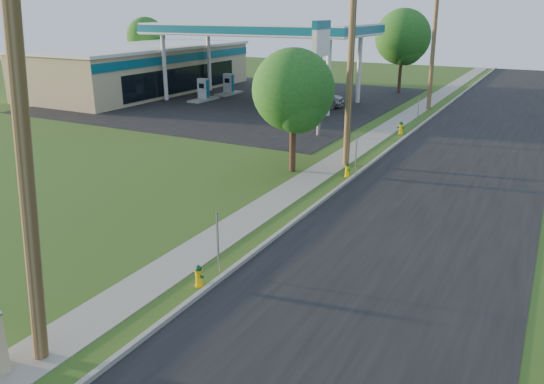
% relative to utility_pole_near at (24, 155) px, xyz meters
% --- Properties ---
extents(ground_plane, '(140.00, 140.00, 0.00)m').
position_rel_utility_pole_near_xyz_m(ground_plane, '(0.60, 1.00, -4.80)').
color(ground_plane, '#3A4F1B').
rests_on(ground_plane, ground).
extents(road, '(8.00, 120.00, 0.02)m').
position_rel_utility_pole_near_xyz_m(road, '(5.10, 11.00, -4.79)').
color(road, black).
rests_on(road, ground).
extents(curb, '(0.15, 120.00, 0.15)m').
position_rel_utility_pole_near_xyz_m(curb, '(1.10, 11.00, -4.73)').
color(curb, gray).
rests_on(curb, ground).
extents(sidewalk, '(1.50, 120.00, 0.03)m').
position_rel_utility_pole_near_xyz_m(sidewalk, '(-0.65, 11.00, -4.79)').
color(sidewalk, gray).
rests_on(sidewalk, ground).
extents(forecourt, '(26.00, 28.00, 0.02)m').
position_rel_utility_pole_near_xyz_m(forecourt, '(-15.40, 33.00, -4.79)').
color(forecourt, black).
rests_on(forecourt, ground).
extents(utility_pole_near, '(1.40, 0.32, 9.48)m').
position_rel_utility_pole_near_xyz_m(utility_pole_near, '(0.00, 0.00, 0.00)').
color(utility_pole_near, brown).
rests_on(utility_pole_near, ground).
extents(utility_pole_mid, '(1.40, 0.32, 9.80)m').
position_rel_utility_pole_near_xyz_m(utility_pole_mid, '(-0.00, 18.00, 0.15)').
color(utility_pole_mid, brown).
rests_on(utility_pole_mid, ground).
extents(utility_pole_far, '(1.40, 0.32, 9.50)m').
position_rel_utility_pole_near_xyz_m(utility_pole_far, '(-0.00, 36.00, 0.00)').
color(utility_pole_far, brown).
rests_on(utility_pole_far, ground).
extents(sign_post_near, '(0.05, 0.04, 2.00)m').
position_rel_utility_pole_near_xyz_m(sign_post_near, '(0.85, 5.20, -3.80)').
color(sign_post_near, gray).
rests_on(sign_post_near, ground).
extents(sign_post_mid, '(0.05, 0.04, 2.00)m').
position_rel_utility_pole_near_xyz_m(sign_post_mid, '(0.85, 17.00, -3.80)').
color(sign_post_mid, gray).
rests_on(sign_post_mid, ground).
extents(sign_post_far, '(0.05, 0.04, 2.00)m').
position_rel_utility_pole_near_xyz_m(sign_post_far, '(0.85, 29.20, -3.80)').
color(sign_post_far, gray).
rests_on(sign_post_far, ground).
extents(gas_canopy, '(18.18, 9.18, 6.40)m').
position_rel_utility_pole_near_xyz_m(gas_canopy, '(-13.40, 33.00, 1.09)').
color(gas_canopy, silver).
rests_on(gas_canopy, ground).
extents(fuel_pump_nw, '(1.20, 3.20, 1.90)m').
position_rel_utility_pole_near_xyz_m(fuel_pump_nw, '(-17.90, 31.00, -4.08)').
color(fuel_pump_nw, gray).
rests_on(fuel_pump_nw, ground).
extents(fuel_pump_ne, '(1.20, 3.20, 1.90)m').
position_rel_utility_pole_near_xyz_m(fuel_pump_ne, '(-8.90, 31.00, -4.08)').
color(fuel_pump_ne, gray).
rests_on(fuel_pump_ne, ground).
extents(fuel_pump_sw, '(1.20, 3.20, 1.90)m').
position_rel_utility_pole_near_xyz_m(fuel_pump_sw, '(-17.90, 35.00, -4.08)').
color(fuel_pump_sw, gray).
rests_on(fuel_pump_sw, ground).
extents(fuel_pump_se, '(1.20, 3.20, 1.90)m').
position_rel_utility_pole_near_xyz_m(fuel_pump_se, '(-8.90, 35.00, -4.08)').
color(fuel_pump_se, gray).
rests_on(fuel_pump_se, ground).
extents(convenience_store, '(10.40, 22.40, 4.25)m').
position_rel_utility_pole_near_xyz_m(convenience_store, '(-26.38, 33.00, -2.67)').
color(convenience_store, tan).
rests_on(convenience_store, ground).
extents(price_pylon, '(0.34, 2.04, 6.85)m').
position_rel_utility_pole_near_xyz_m(price_pylon, '(-3.90, 23.50, 0.63)').
color(price_pylon, gray).
rests_on(price_pylon, ground).
extents(tree_verge, '(3.86, 3.86, 5.85)m').
position_rel_utility_pole_near_xyz_m(tree_verge, '(-1.84, 15.75, -1.04)').
color(tree_verge, '#321D12').
rests_on(tree_verge, ground).
extents(tree_lot, '(5.01, 5.01, 7.60)m').
position_rel_utility_pole_near_xyz_m(tree_lot, '(-4.25, 43.30, 0.09)').
color(tree_lot, '#321D12').
rests_on(tree_lot, ground).
extents(tree_back, '(4.40, 4.40, 6.67)m').
position_rel_utility_pole_near_xyz_m(tree_back, '(-33.84, 42.51, -0.51)').
color(tree_back, '#321D12').
rests_on(tree_back, ground).
extents(hydrant_near, '(0.35, 0.31, 0.67)m').
position_rel_utility_pole_near_xyz_m(hydrant_near, '(0.74, 4.36, -4.48)').
color(hydrant_near, '#DEAF0A').
rests_on(hydrant_near, ground).
extents(hydrant_mid, '(0.34, 0.31, 0.67)m').
position_rel_utility_pole_near_xyz_m(hydrant_mid, '(0.72, 16.22, -4.48)').
color(hydrant_mid, '#F2C900').
rests_on(hydrant_mid, ground).
extents(hydrant_far, '(0.41, 0.37, 0.80)m').
position_rel_utility_pole_near_xyz_m(hydrant_far, '(0.51, 26.31, -4.41)').
color(hydrant_far, yellow).
rests_on(hydrant_far, ground).
extents(car_silver, '(5.04, 2.83, 1.62)m').
position_rel_utility_pole_near_xyz_m(car_silver, '(-8.31, 32.79, -3.99)').
color(car_silver, '#A3A6AA').
rests_on(car_silver, ground).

